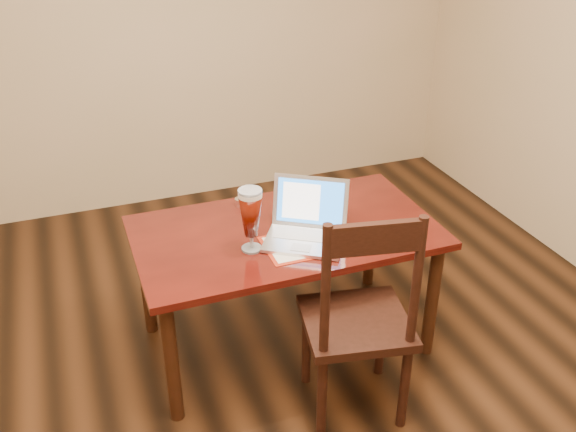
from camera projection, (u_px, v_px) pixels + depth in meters
name	position (u px, v px, depth m)	size (l,w,h in m)	color
room_shell	(269.00, 38.00, 2.00)	(4.51, 5.01, 2.71)	tan
dining_table	(285.00, 242.00, 3.13)	(1.46, 0.82, 0.99)	#4D100A
dining_chair	(359.00, 321.00, 2.77)	(0.53, 0.51, 1.08)	black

